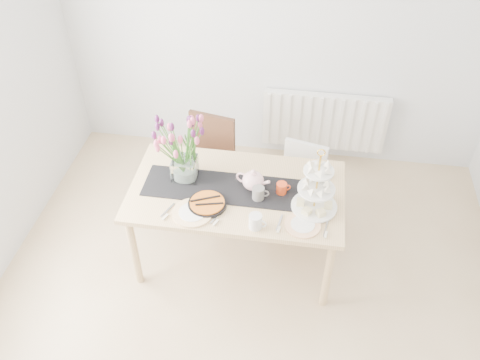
# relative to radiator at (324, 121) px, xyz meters

# --- Properties ---
(room_shell) EXTENTS (4.50, 4.50, 4.50)m
(room_shell) POSITION_rel_radiator_xyz_m (-0.50, -2.19, 0.85)
(room_shell) COLOR tan
(room_shell) RESTS_ON ground
(radiator) EXTENTS (1.20, 0.08, 0.60)m
(radiator) POSITION_rel_radiator_xyz_m (0.00, 0.00, 0.00)
(radiator) COLOR white
(radiator) RESTS_ON room_shell
(dining_table) EXTENTS (1.60, 0.90, 0.75)m
(dining_table) POSITION_rel_radiator_xyz_m (-0.64, -1.42, 0.22)
(dining_table) COLOR tan
(dining_table) RESTS_ON ground
(chair_brown) EXTENTS (0.49, 0.49, 0.85)m
(chair_brown) POSITION_rel_radiator_xyz_m (-1.01, -0.74, 0.04)
(chair_brown) COLOR #372114
(chair_brown) RESTS_ON ground
(chair_white) EXTENTS (0.47, 0.47, 0.75)m
(chair_white) POSITION_rel_radiator_xyz_m (-0.18, -0.88, -0.02)
(chair_white) COLOR silver
(chair_white) RESTS_ON ground
(table_runner) EXTENTS (1.40, 0.35, 0.01)m
(table_runner) POSITION_rel_radiator_xyz_m (-0.64, -1.42, 0.30)
(table_runner) COLOR black
(table_runner) RESTS_ON dining_table
(tulip_vase) EXTENTS (0.65, 0.65, 0.56)m
(tulip_vase) POSITION_rel_radiator_xyz_m (-1.05, -1.34, 0.66)
(tulip_vase) COLOR silver
(tulip_vase) RESTS_ON dining_table
(cake_stand) EXTENTS (0.33, 0.33, 0.48)m
(cake_stand) POSITION_rel_radiator_xyz_m (-0.07, -1.53, 0.44)
(cake_stand) COLOR gold
(cake_stand) RESTS_ON dining_table
(teapot) EXTENTS (0.30, 0.27, 0.17)m
(teapot) POSITION_rel_radiator_xyz_m (-0.53, -1.39, 0.38)
(teapot) COLOR white
(teapot) RESTS_ON dining_table
(cream_jug) EXTENTS (0.11, 0.11, 0.09)m
(cream_jug) POSITION_rel_radiator_xyz_m (-0.04, -1.19, 0.34)
(cream_jug) COLOR white
(cream_jug) RESTS_ON dining_table
(tart_tin) EXTENTS (0.28, 0.28, 0.03)m
(tart_tin) POSITION_rel_radiator_xyz_m (-0.83, -1.62, 0.32)
(tart_tin) COLOR black
(tart_tin) RESTS_ON dining_table
(mug_grey) EXTENTS (0.10, 0.10, 0.11)m
(mug_grey) POSITION_rel_radiator_xyz_m (-0.47, -1.49, 0.35)
(mug_grey) COLOR slate
(mug_grey) RESTS_ON dining_table
(mug_white) EXTENTS (0.12, 0.12, 0.11)m
(mug_white) POSITION_rel_radiator_xyz_m (-0.46, -1.78, 0.36)
(mug_white) COLOR silver
(mug_white) RESTS_ON dining_table
(mug_orange) EXTENTS (0.10, 0.10, 0.09)m
(mug_orange) POSITION_rel_radiator_xyz_m (-0.31, -1.41, 0.35)
(mug_orange) COLOR red
(mug_orange) RESTS_ON dining_table
(plate_left) EXTENTS (0.38, 0.38, 0.02)m
(plate_left) POSITION_rel_radiator_xyz_m (-0.92, -1.71, 0.31)
(plate_left) COLOR white
(plate_left) RESTS_ON dining_table
(plate_right) EXTENTS (0.29, 0.29, 0.01)m
(plate_right) POSITION_rel_radiator_xyz_m (-0.14, -1.71, 0.31)
(plate_right) COLOR white
(plate_right) RESTS_ON dining_table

